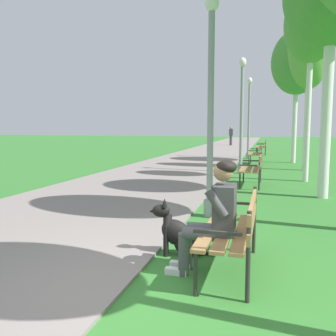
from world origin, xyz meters
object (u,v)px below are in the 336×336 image
(birch_tree_sixth, at_px, (297,63))
(pedestrian_distant, at_px, (231,136))
(park_bench_mid, at_px, (253,167))
(person_seated_on_near_bench, at_px, (214,213))
(birch_tree_fourth, at_px, (312,26))
(park_bench_furthest, at_px, (262,146))
(park_bench_near, at_px, (235,226))
(birch_tree_fifth, at_px, (310,46))
(lamp_post_near, at_px, (211,104))
(dog_black, at_px, (180,235))
(park_bench_far, at_px, (257,153))
(lamp_post_far, at_px, (249,117))
(lamp_post_mid, at_px, (242,114))

(birch_tree_sixth, height_order, pedestrian_distant, birch_tree_sixth)
(park_bench_mid, distance_m, person_seated_on_near_bench, 6.31)
(park_bench_mid, distance_m, birch_tree_fourth, 4.37)
(park_bench_furthest, xyz_separation_m, pedestrian_distant, (-2.80, 9.88, 0.33))
(park_bench_near, relative_size, birch_tree_fourth, 0.27)
(park_bench_near, distance_m, park_bench_mid, 6.16)
(park_bench_mid, relative_size, birch_tree_fifth, 0.25)
(park_bench_mid, relative_size, lamp_post_near, 0.39)
(birch_tree_fourth, height_order, pedestrian_distant, birch_tree_fourth)
(dog_black, relative_size, birch_tree_fourth, 0.15)
(park_bench_far, bearing_deg, park_bench_mid, -89.16)
(person_seated_on_near_bench, bearing_deg, park_bench_furthest, 89.47)
(lamp_post_far, bearing_deg, park_bench_near, -87.42)
(birch_tree_fourth, bearing_deg, pedestrian_distant, 101.70)
(person_seated_on_near_bench, xyz_separation_m, birch_tree_fourth, (1.60, 7.58, 3.75))
(park_bench_furthest, relative_size, lamp_post_far, 0.37)
(park_bench_near, height_order, park_bench_far, same)
(pedestrian_distant, bearing_deg, lamp_post_mid, -83.28)
(person_seated_on_near_bench, distance_m, birch_tree_fifth, 11.35)
(lamp_post_near, height_order, lamp_post_far, lamp_post_far)
(park_bench_far, bearing_deg, birch_tree_sixth, 37.50)
(lamp_post_near, relative_size, birch_tree_sixth, 0.66)
(birch_tree_fifth, bearing_deg, birch_tree_sixth, 94.80)
(person_seated_on_near_bench, xyz_separation_m, birch_tree_fifth, (1.85, 10.54, 3.80))
(park_bench_mid, relative_size, lamp_post_far, 0.37)
(park_bench_near, xyz_separation_m, park_bench_far, (-0.15, 12.11, 0.00))
(lamp_post_mid, height_order, birch_tree_sixth, birch_tree_sixth)
(park_bench_far, relative_size, pedestrian_distant, 0.91)
(pedestrian_distant, bearing_deg, lamp_post_near, -85.11)
(park_bench_far, height_order, birch_tree_fifth, birch_tree_fifth)
(park_bench_far, xyz_separation_m, birch_tree_fourth, (1.54, -4.68, 3.92))
(park_bench_mid, height_order, pedestrian_distant, pedestrian_distant)
(park_bench_near, bearing_deg, person_seated_on_near_bench, -144.28)
(dog_black, bearing_deg, park_bench_mid, 83.69)
(lamp_post_mid, distance_m, birch_tree_fourth, 3.42)
(lamp_post_far, bearing_deg, park_bench_mid, -86.03)
(park_bench_mid, bearing_deg, dog_black, -96.31)
(park_bench_near, relative_size, lamp_post_near, 0.39)
(park_bench_mid, height_order, birch_tree_fifth, birch_tree_fifth)
(park_bench_mid, height_order, lamp_post_far, lamp_post_far)
(park_bench_furthest, bearing_deg, park_bench_mid, -90.11)
(dog_black, distance_m, birch_tree_fourth, 8.47)
(park_bench_mid, bearing_deg, park_bench_far, 90.84)
(person_seated_on_near_bench, height_order, birch_tree_fourth, birch_tree_fourth)
(park_bench_furthest, height_order, lamp_post_mid, lamp_post_mid)
(birch_tree_fourth, bearing_deg, lamp_post_far, 105.28)
(park_bench_furthest, relative_size, lamp_post_mid, 0.38)
(person_seated_on_near_bench, bearing_deg, park_bench_mid, 88.68)
(dog_black, bearing_deg, park_bench_near, -27.30)
(park_bench_furthest, bearing_deg, lamp_post_far, -101.97)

